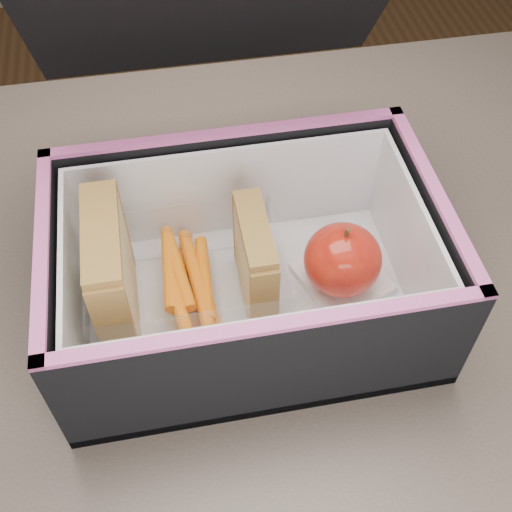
{
  "coord_description": "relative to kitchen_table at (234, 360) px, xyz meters",
  "views": [
    {
      "loc": [
        -0.04,
        -0.34,
        1.25
      ],
      "look_at": [
        0.03,
        0.01,
        0.81
      ],
      "focal_mm": 45.0,
      "sensor_mm": 36.0,
      "label": 1
    }
  ],
  "objects": [
    {
      "name": "sandwich_left",
      "position": [
        -0.1,
        0.0,
        0.17
      ],
      "size": [
        0.03,
        0.11,
        0.12
      ],
      "color": "tan",
      "rests_on": "plastic_tub"
    },
    {
      "name": "lunch_bag",
      "position": [
        0.02,
        0.01,
        0.16
      ],
      "size": [
        0.33,
        0.34,
        0.3
      ],
      "color": "black",
      "rests_on": "kitchen_table"
    },
    {
      "name": "sandwich_right",
      "position": [
        0.02,
        0.0,
        0.16
      ],
      "size": [
        0.02,
        0.08,
        0.1
      ],
      "color": "tan",
      "rests_on": "plastic_tub"
    },
    {
      "name": "kitchen_table",
      "position": [
        0.0,
        0.0,
        0.0
      ],
      "size": [
        1.2,
        0.8,
        0.75
      ],
      "color": "brown",
      "rests_on": "ground"
    },
    {
      "name": "paper_napkin",
      "position": [
        0.11,
        0.01,
        0.11
      ],
      "size": [
        0.09,
        0.1,
        0.01
      ],
      "primitive_type": "cube",
      "rotation": [
        0.0,
        0.0,
        0.35
      ],
      "color": "white",
      "rests_on": "lunch_bag"
    },
    {
      "name": "red_apple",
      "position": [
        0.1,
        -0.0,
        0.15
      ],
      "size": [
        0.08,
        0.08,
        0.07
      ],
      "rotation": [
        0.0,
        0.0,
        0.14
      ],
      "color": "maroon",
      "rests_on": "paper_napkin"
    },
    {
      "name": "plastic_tub",
      "position": [
        -0.04,
        0.0,
        0.14
      ],
      "size": [
        0.17,
        0.12,
        0.07
      ],
      "primitive_type": null,
      "color": "white",
      "rests_on": "lunch_bag"
    },
    {
      "name": "carrot_sticks",
      "position": [
        -0.04,
        0.01,
        0.13
      ],
      "size": [
        0.05,
        0.16,
        0.03
      ],
      "color": "#F36700",
      "rests_on": "plastic_tub"
    }
  ]
}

